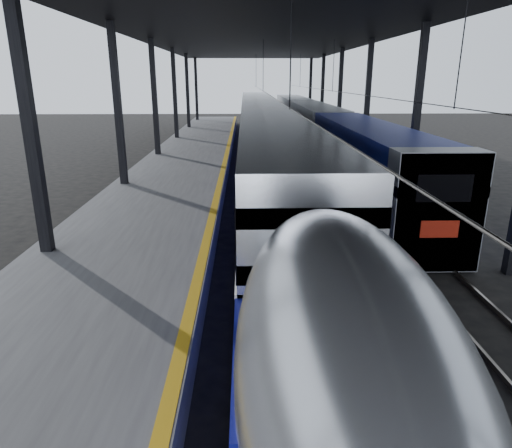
{
  "coord_description": "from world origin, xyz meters",
  "views": [
    {
      "loc": [
        0.64,
        -9.07,
        6.32
      ],
      "look_at": [
        0.98,
        4.49,
        2.0
      ],
      "focal_mm": 32.0,
      "sensor_mm": 36.0,
      "label": 1
    }
  ],
  "objects": [
    {
      "name": "platform",
      "position": [
        -3.5,
        20.0,
        0.5
      ],
      "size": [
        6.0,
        80.0,
        1.0
      ],
      "primitive_type": "cube",
      "color": "#4C4C4F",
      "rests_on": "ground"
    },
    {
      "name": "yellow_strip",
      "position": [
        -0.7,
        20.0,
        1.0
      ],
      "size": [
        0.3,
        80.0,
        0.01
      ],
      "primitive_type": "cube",
      "color": "gold",
      "rests_on": "platform"
    },
    {
      "name": "rails",
      "position": [
        4.5,
        20.0,
        0.08
      ],
      "size": [
        6.52,
        80.0,
        0.16
      ],
      "color": "slate",
      "rests_on": "ground"
    },
    {
      "name": "tgv_train",
      "position": [
        2.0,
        24.04,
        2.14
      ],
      "size": [
        3.2,
        65.2,
        4.58
      ],
      "color": "silver",
      "rests_on": "ground"
    },
    {
      "name": "ground",
      "position": [
        0.0,
        0.0,
        0.0
      ],
      "size": [
        160.0,
        160.0,
        0.0
      ],
      "primitive_type": "plane",
      "color": "black",
      "rests_on": "ground"
    },
    {
      "name": "canopy",
      "position": [
        1.9,
        20.0,
        9.12
      ],
      "size": [
        18.0,
        75.0,
        9.47
      ],
      "color": "black",
      "rests_on": "ground"
    },
    {
      "name": "second_train",
      "position": [
        7.0,
        32.26,
        2.1
      ],
      "size": [
        3.0,
        56.05,
        4.14
      ],
      "color": "navy",
      "rests_on": "ground"
    }
  ]
}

